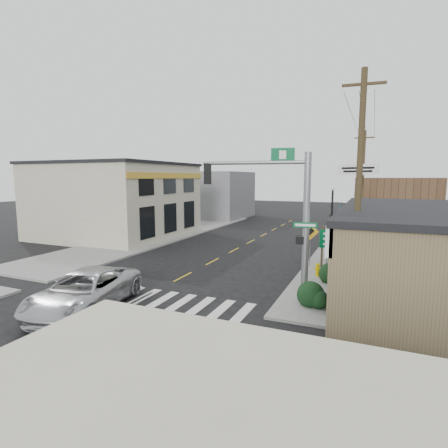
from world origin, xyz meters
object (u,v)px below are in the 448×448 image
at_px(suv, 85,291).
at_px(traffic_signal_pole, 288,210).
at_px(guide_sign, 334,244).
at_px(utility_pole_far, 362,184).
at_px(dance_center_sign, 357,182).
at_px(lamp_post, 333,219).
at_px(fire_hydrant, 318,269).
at_px(bare_tree, 347,223).
at_px(utility_pole_near, 359,187).

xyz_separation_m(suv, traffic_signal_pole, (7.63, 4.75, 3.35)).
distance_m(guide_sign, utility_pole_far, 13.62).
xyz_separation_m(guide_sign, dance_center_sign, (0.57, 10.71, 3.34)).
relative_size(lamp_post, dance_center_sign, 0.71).
xyz_separation_m(guide_sign, utility_pole_far, (0.91, 13.24, 3.06)).
height_order(suv, fire_hydrant, suv).
bearing_deg(lamp_post, utility_pole_far, 78.72).
relative_size(dance_center_sign, bare_tree, 1.53).
xyz_separation_m(lamp_post, utility_pole_far, (1.40, 9.81, 2.04)).
relative_size(bare_tree, utility_pole_far, 0.47).
xyz_separation_m(fire_hydrant, lamp_post, (0.32, 3.79, 2.44)).
height_order(bare_tree, utility_pole_near, utility_pole_near).
height_order(traffic_signal_pole, guide_sign, traffic_signal_pole).
distance_m(suv, utility_pole_far, 24.86).
height_order(utility_pole_near, utility_pole_far, utility_pole_near).
xyz_separation_m(suv, lamp_post, (8.80, 12.47, 2.15)).
distance_m(traffic_signal_pole, utility_pole_far, 17.74).
distance_m(dance_center_sign, utility_pole_near, 14.65).
bearing_deg(traffic_signal_pole, utility_pole_far, 75.13).
bearing_deg(utility_pole_far, bare_tree, -92.08).
bearing_deg(utility_pole_near, bare_tree, 177.44).
bearing_deg(fire_hydrant, utility_pole_far, 82.79).
relative_size(guide_sign, utility_pole_far, 0.30).
xyz_separation_m(suv, guide_sign, (9.29, 9.04, 1.13)).
distance_m(lamp_post, bare_tree, 7.51).
xyz_separation_m(traffic_signal_pole, fire_hydrant, (0.85, 3.93, -3.64)).
distance_m(guide_sign, bare_tree, 4.37).
height_order(traffic_signal_pole, lamp_post, traffic_signal_pole).
distance_m(fire_hydrant, dance_center_sign, 12.13).
bearing_deg(utility_pole_near, lamp_post, 99.40).
distance_m(dance_center_sign, bare_tree, 14.73).
relative_size(utility_pole_near, utility_pole_far, 1.04).
relative_size(dance_center_sign, utility_pole_near, 0.69).
relative_size(suv, guide_sign, 2.11).
bearing_deg(bare_tree, lamp_post, 100.28).
height_order(suv, utility_pole_near, utility_pole_near).
height_order(dance_center_sign, bare_tree, dance_center_sign).
height_order(fire_hydrant, utility_pole_far, utility_pole_far).
bearing_deg(traffic_signal_pole, lamp_post, 74.87).
height_order(dance_center_sign, utility_pole_near, utility_pole_near).
relative_size(guide_sign, lamp_post, 0.58).
xyz_separation_m(dance_center_sign, utility_pole_near, (0.69, -14.63, -0.06)).
distance_m(utility_pole_near, utility_pole_far, 17.16).
distance_m(fire_hydrant, utility_pole_far, 14.42).
height_order(lamp_post, bare_tree, lamp_post).
bearing_deg(dance_center_sign, lamp_post, -81.52).
relative_size(traffic_signal_pole, guide_sign, 2.40).
bearing_deg(suv, bare_tree, 16.05).
height_order(traffic_signal_pole, utility_pole_near, utility_pole_near).
xyz_separation_m(fire_hydrant, bare_tree, (1.65, -3.57, 3.14)).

